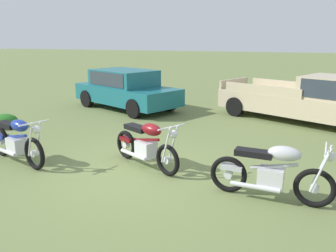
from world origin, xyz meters
name	(u,v)px	position (x,y,z in m)	size (l,w,h in m)	color
ground_plane	(137,171)	(0.00, 0.00, 0.00)	(120.00, 120.00, 0.00)	olive
motorcycle_blue	(16,141)	(-2.59, -0.38, 0.48)	(1.95, 0.93, 1.02)	black
motorcycle_maroon	(146,144)	(0.07, 0.31, 0.48)	(1.79, 1.15, 1.02)	black
motorcycle_silver	(272,172)	(2.58, -0.38, 0.48)	(2.00, 0.64, 1.02)	black
car_teal	(126,87)	(-3.07, 5.67, 0.80)	(4.52, 3.33, 1.43)	#19606B
pickup_truck_beige	(312,99)	(3.33, 5.55, 0.75)	(5.54, 3.86, 1.49)	#BCAD8C
shrub_low	(3,121)	(-5.18, 1.88, 0.20)	(0.81, 0.77, 0.40)	#23661E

